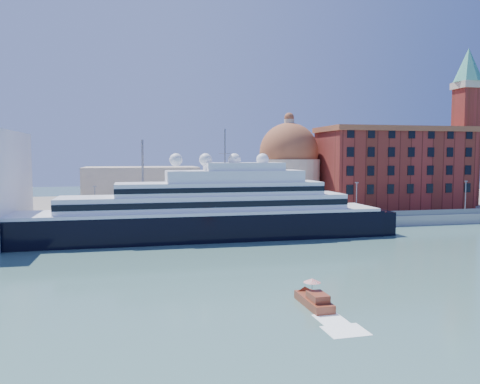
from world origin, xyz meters
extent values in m
plane|color=#335954|center=(0.00, 0.00, 0.00)|extent=(400.00, 400.00, 0.00)
cube|color=gray|center=(0.00, 34.00, 1.25)|extent=(180.00, 10.00, 2.50)
cube|color=slate|center=(0.00, 75.00, 1.00)|extent=(260.00, 72.00, 2.00)
cube|color=slate|center=(0.00, 29.50, 3.10)|extent=(180.00, 0.10, 1.20)
cube|color=black|center=(-9.57, 23.00, 2.20)|extent=(78.06, 12.01, 6.51)
cube|color=black|center=(29.46, 23.00, 2.00)|extent=(6.00, 11.01, 6.00)
cube|color=white|center=(-9.57, 23.00, 5.70)|extent=(76.06, 12.21, 0.60)
cube|color=white|center=(-7.57, 23.00, 7.51)|extent=(58.05, 10.01, 3.00)
cube|color=black|center=(-7.57, 18.00, 7.51)|extent=(58.05, 0.15, 1.20)
cube|color=white|center=(-4.57, 23.00, 10.31)|extent=(42.03, 9.01, 2.60)
cube|color=white|center=(-1.57, 23.00, 12.81)|extent=(28.02, 8.01, 2.40)
cube|color=white|center=(0.44, 23.00, 14.81)|extent=(16.01, 7.01, 1.60)
cylinder|color=slate|center=(-3.57, 23.00, 19.02)|extent=(0.30, 0.30, 7.01)
sphere|color=white|center=(-13.58, 23.00, 16.21)|extent=(2.60, 2.60, 2.60)
sphere|color=white|center=(-7.57, 23.00, 16.21)|extent=(2.60, 2.60, 2.60)
sphere|color=white|center=(-1.57, 23.00, 16.21)|extent=(2.60, 2.60, 2.60)
sphere|color=white|center=(4.44, 23.00, 16.21)|extent=(2.60, 2.60, 2.60)
cube|color=white|center=(-33.58, 22.97, 0.63)|extent=(13.37, 7.59, 1.69)
cube|color=white|center=(-31.55, 23.56, 2.01)|extent=(4.80, 3.71, 1.27)
cube|color=maroon|center=(-2.02, -22.64, 0.39)|extent=(2.41, 6.79, 1.12)
cube|color=maroon|center=(-1.99, -23.77, 1.35)|extent=(1.86, 2.85, 0.90)
cylinder|color=slate|center=(-2.03, -22.08, 1.80)|extent=(0.07, 0.07, 1.80)
cone|color=red|center=(-2.03, -22.08, 2.81)|extent=(2.02, 2.02, 0.45)
cube|color=maroon|center=(52.00, 52.00, 13.00)|extent=(42.00, 18.00, 22.00)
cube|color=brown|center=(52.00, 52.00, 24.50)|extent=(43.00, 19.00, 1.50)
cube|color=maroon|center=(76.00, 52.00, 19.50)|extent=(6.00, 6.00, 35.00)
cube|color=beige|center=(76.00, 52.00, 38.00)|extent=(7.00, 7.00, 2.00)
cone|color=teal|center=(76.00, 52.00, 44.00)|extent=(8.40, 8.40, 10.00)
cylinder|color=beige|center=(22.00, 58.00, 9.00)|extent=(18.00, 18.00, 14.00)
sphere|color=brown|center=(22.00, 58.00, 18.00)|extent=(17.00, 17.00, 17.00)
cylinder|color=beige|center=(22.00, 58.00, 26.00)|extent=(3.00, 3.00, 3.00)
cube|color=beige|center=(8.00, 56.00, 7.00)|extent=(18.00, 14.00, 10.00)
cube|color=beige|center=(-20.00, 58.00, 8.00)|extent=(30.00, 16.00, 12.00)
cylinder|color=slate|center=(-30.00, 31.00, 6.50)|extent=(0.24, 0.24, 8.00)
cube|color=slate|center=(-30.00, 31.00, 10.60)|extent=(0.80, 0.30, 0.25)
cylinder|color=slate|center=(0.00, 31.00, 6.50)|extent=(0.24, 0.24, 8.00)
cube|color=slate|center=(0.00, 31.00, 10.60)|extent=(0.80, 0.30, 0.25)
cylinder|color=slate|center=(30.00, 31.00, 6.50)|extent=(0.24, 0.24, 8.00)
cube|color=slate|center=(30.00, 31.00, 10.60)|extent=(0.80, 0.30, 0.25)
cylinder|color=slate|center=(60.00, 31.00, 6.50)|extent=(0.24, 0.24, 8.00)
cube|color=slate|center=(60.00, 31.00, 10.60)|extent=(0.80, 0.30, 0.25)
cylinder|color=slate|center=(-20.00, 33.00, 11.50)|extent=(0.50, 0.50, 18.00)
camera|label=1|loc=(-21.59, -71.52, 17.07)|focal=35.00mm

